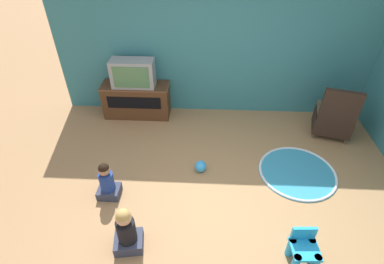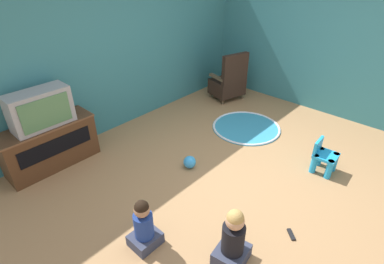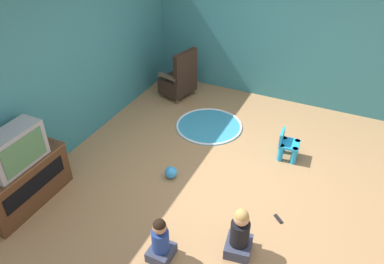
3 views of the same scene
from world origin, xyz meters
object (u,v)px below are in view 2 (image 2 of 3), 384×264
object	(u,v)px
television	(40,109)
toy_ball	(190,162)
yellow_kid_chair	(324,159)
tv_cabinet	(50,144)
remote_control	(291,234)
black_armchair	(229,82)
child_watching_left	(144,226)
child_watching_center	(233,240)

from	to	relation	value
television	toy_ball	world-z (taller)	television
yellow_kid_chair	tv_cabinet	bearing A→B (deg)	126.93
toy_ball	remote_control	size ratio (longest dim) A/B	1.26
television	black_armchair	bearing A→B (deg)	-7.56
tv_cabinet	toy_ball	size ratio (longest dim) A/B	7.06
television	yellow_kid_chair	distance (m)	3.83
television	remote_control	xyz separation A→B (m)	(1.12, -3.08, -0.88)
black_armchair	yellow_kid_chair	size ratio (longest dim) A/B	2.12
toy_ball	remote_control	world-z (taller)	toy_ball
child_watching_left	black_armchair	bearing A→B (deg)	24.09
yellow_kid_chair	black_armchair	bearing A→B (deg)	62.99
toy_ball	tv_cabinet	bearing A→B (deg)	130.06
black_armchair	tv_cabinet	bearing A→B (deg)	6.77
tv_cabinet	television	bearing A→B (deg)	-90.00
television	child_watching_center	world-z (taller)	television
tv_cabinet	black_armchair	distance (m)	3.54
television	child_watching_left	world-z (taller)	television
television	child_watching_center	distance (m)	2.88
child_watching_center	toy_ball	xyz separation A→B (m)	(0.82, 1.32, -0.20)
television	yellow_kid_chair	xyz separation A→B (m)	(2.44, -2.87, -0.69)
child_watching_center	toy_ball	world-z (taller)	child_watching_center
yellow_kid_chair	child_watching_left	distance (m)	2.61
yellow_kid_chair	remote_control	world-z (taller)	yellow_kid_chair
toy_ball	child_watching_center	bearing A→B (deg)	-121.86
tv_cabinet	black_armchair	size ratio (longest dim) A/B	1.27
child_watching_center	remote_control	bearing A→B (deg)	-32.94
tv_cabinet	television	world-z (taller)	television
black_armchair	child_watching_center	bearing A→B (deg)	51.88
child_watching_center	toy_ball	bearing A→B (deg)	49.28
tv_cabinet	toy_ball	bearing A→B (deg)	-49.94
toy_ball	child_watching_left	bearing A→B (deg)	-156.71
black_armchair	yellow_kid_chair	world-z (taller)	black_armchair
tv_cabinet	child_watching_left	distance (m)	2.04
tv_cabinet	black_armchair	world-z (taller)	black_armchair
tv_cabinet	television	xyz separation A→B (m)	(0.00, -0.03, 0.56)
black_armchair	remote_control	size ratio (longest dim) A/B	6.98
child_watching_center	remote_control	distance (m)	0.80
child_watching_left	child_watching_center	distance (m)	0.90
remote_control	tv_cabinet	bearing A→B (deg)	62.06
child_watching_left	child_watching_center	xyz separation A→B (m)	(0.45, -0.77, 0.03)
black_armchair	toy_ball	distance (m)	2.47
child_watching_center	yellow_kid_chair	bearing A→B (deg)	-11.35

